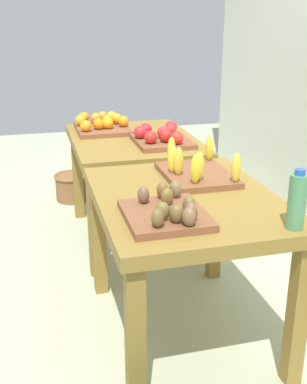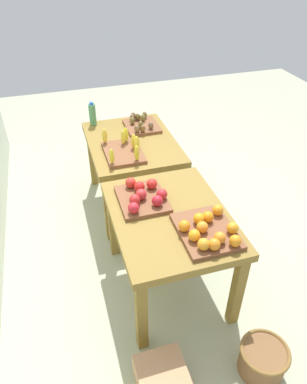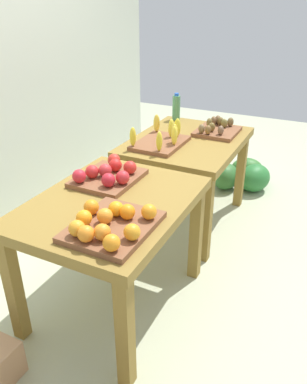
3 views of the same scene
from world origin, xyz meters
TOP-DOWN VIEW (x-y plane):
  - ground_plane at (0.00, 0.00)m, footprint 8.00×8.00m
  - display_table_left at (-0.56, 0.00)m, footprint 1.04×0.80m
  - display_table_right at (0.56, 0.00)m, footprint 1.04×0.80m
  - orange_bin at (-0.83, -0.17)m, footprint 0.44×0.37m
  - apple_bin at (-0.36, 0.14)m, footprint 0.40×0.35m
  - banana_crate at (0.35, 0.12)m, footprint 0.44×0.32m
  - kiwi_bin at (0.80, -0.16)m, footprint 0.37×0.32m
  - water_bottle at (1.00, 0.29)m, footprint 0.07×0.07m
  - watermelon_pile at (1.41, -0.28)m, footprint 0.57×0.59m
  - wicker_basket at (-1.41, -0.35)m, footprint 0.31×0.31m

SIDE VIEW (x-z plane):
  - ground_plane at x=0.00m, z-range 0.00..0.00m
  - wicker_basket at x=-1.41m, z-range 0.01..0.23m
  - watermelon_pile at x=1.41m, z-range -0.01..0.26m
  - display_table_left at x=-0.56m, z-range 0.26..0.98m
  - display_table_right at x=0.56m, z-range 0.26..0.98m
  - kiwi_bin at x=0.80m, z-range 0.71..0.81m
  - orange_bin at x=-0.83m, z-range 0.71..0.82m
  - apple_bin at x=-0.36m, z-range 0.71..0.82m
  - banana_crate at x=0.35m, z-range 0.68..0.85m
  - water_bottle at x=1.00m, z-range 0.72..0.95m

